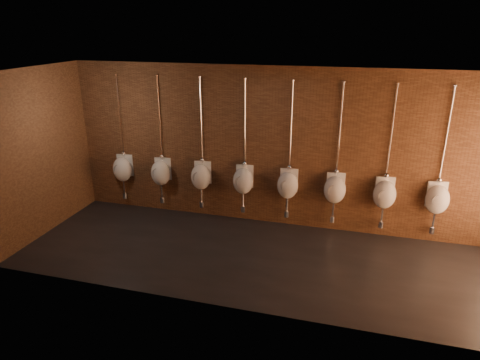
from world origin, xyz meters
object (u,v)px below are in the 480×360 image
(urinal_5, at_px, (335,189))
(urinal_1, at_px, (161,172))
(urinal_0, at_px, (123,169))
(urinal_4, at_px, (288,184))
(urinal_2, at_px, (201,176))
(urinal_7, at_px, (437,199))
(urinal_3, at_px, (243,180))
(urinal_6, at_px, (385,194))

(urinal_5, bearing_deg, urinal_1, 180.00)
(urinal_0, bearing_deg, urinal_1, 0.00)
(urinal_0, relative_size, urinal_4, 1.00)
(urinal_2, xyz_separation_m, urinal_5, (2.75, 0.00, 0.00))
(urinal_7, bearing_deg, urinal_3, 180.00)
(urinal_1, height_order, urinal_2, same)
(urinal_2, relative_size, urinal_6, 1.00)
(urinal_1, height_order, urinal_5, same)
(urinal_1, distance_m, urinal_6, 4.58)
(urinal_4, relative_size, urinal_5, 1.00)
(urinal_1, height_order, urinal_6, same)
(urinal_1, height_order, urinal_4, same)
(urinal_2, distance_m, urinal_3, 0.92)
(urinal_1, distance_m, urinal_3, 1.83)
(urinal_0, xyz_separation_m, urinal_6, (5.49, 0.00, 0.00))
(urinal_1, xyz_separation_m, urinal_4, (2.75, 0.00, 0.00))
(urinal_3, bearing_deg, urinal_2, 180.00)
(urinal_5, bearing_deg, urinal_2, 180.00)
(urinal_0, xyz_separation_m, urinal_5, (4.58, 0.00, 0.00))
(urinal_4, xyz_separation_m, urinal_6, (1.83, 0.00, 0.00))
(urinal_4, height_order, urinal_5, same)
(urinal_2, relative_size, urinal_3, 1.00)
(urinal_6, xyz_separation_m, urinal_7, (0.92, 0.00, 0.00))
(urinal_3, relative_size, urinal_5, 1.00)
(urinal_6, height_order, urinal_7, same)
(urinal_2, bearing_deg, urinal_4, 0.00)
(urinal_7, bearing_deg, urinal_5, 180.00)
(urinal_3, height_order, urinal_7, same)
(urinal_6, bearing_deg, urinal_3, 180.00)
(urinal_5, bearing_deg, urinal_6, 0.00)
(urinal_6, bearing_deg, urinal_7, 0.00)
(urinal_4, bearing_deg, urinal_0, 180.00)
(urinal_2, relative_size, urinal_7, 1.00)
(urinal_0, xyz_separation_m, urinal_4, (3.66, 0.00, 0.00))
(urinal_0, distance_m, urinal_7, 6.41)
(urinal_2, bearing_deg, urinal_5, 0.00)
(urinal_3, bearing_deg, urinal_6, 0.00)
(urinal_1, bearing_deg, urinal_0, 180.00)
(urinal_0, height_order, urinal_1, same)
(urinal_6, bearing_deg, urinal_5, 180.00)
(urinal_2, bearing_deg, urinal_0, 180.00)
(urinal_3, xyz_separation_m, urinal_7, (3.66, 0.00, 0.00))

